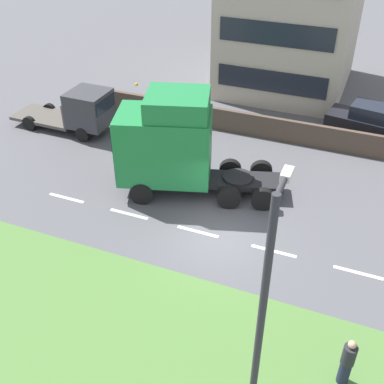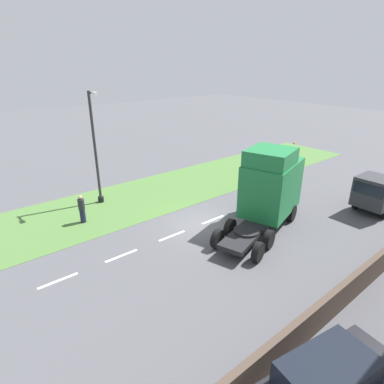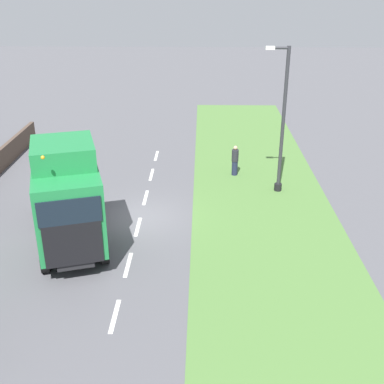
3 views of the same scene
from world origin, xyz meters
TOP-DOWN VIEW (x-y plane):
  - ground_plane at (0.00, 0.00)m, footprint 120.00×120.00m
  - grass_verge at (-6.00, 0.00)m, footprint 7.00×44.00m
  - lane_markings at (0.00, -0.70)m, footprint 0.16×17.80m
  - lorry_cab at (2.42, 3.12)m, footprint 4.47×7.58m
  - lamp_post at (-7.01, -3.37)m, footprint 1.32×0.40m
  - pedestrian at (-4.85, -5.55)m, footprint 0.39×0.39m

SIDE VIEW (x-z plane):
  - ground_plane at x=0.00m, z-range 0.00..0.00m
  - lane_markings at x=0.00m, z-range 0.00..0.00m
  - grass_verge at x=-6.00m, z-range 0.00..0.01m
  - pedestrian at x=-4.85m, z-range -0.01..1.77m
  - lorry_cab at x=2.42m, z-range -0.06..4.83m
  - lamp_post at x=-7.01m, z-range -0.36..7.21m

